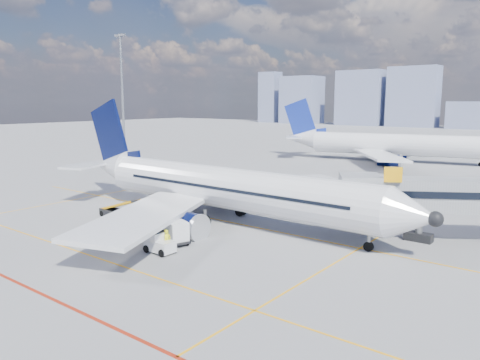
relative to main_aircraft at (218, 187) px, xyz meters
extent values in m
plane|color=gray|center=(0.61, -7.98, -3.22)|extent=(420.00, 420.00, 0.00)
cube|color=#F6A40C|center=(0.61, 0.02, -3.21)|extent=(60.00, 0.18, 0.01)
cube|color=#F6A40C|center=(0.61, -13.98, -3.21)|extent=(80.00, 0.15, 0.01)
cube|color=#F6A40C|center=(14.61, -5.98, -3.21)|extent=(0.15, 28.00, 0.01)
cube|color=#F6A40C|center=(-19.39, 0.02, -3.21)|extent=(0.15, 30.00, 0.01)
cube|color=maroon|center=(0.61, -19.98, -3.21)|extent=(90.00, 0.25, 0.01)
cube|color=gray|center=(13.31, 2.52, 0.68)|extent=(4.49, 4.56, 3.00)
cube|color=black|center=(17.61, 4.82, -2.87)|extent=(2.20, 1.00, 0.70)
cylinder|color=gray|center=(17.61, 4.82, -1.52)|extent=(0.56, 0.56, 2.70)
cube|color=#F6A40C|center=(16.11, 2.32, 2.48)|extent=(1.26, 0.82, 1.20)
cylinder|color=gray|center=(-54.39, 32.02, 9.28)|extent=(0.56, 0.56, 25.00)
cube|color=gray|center=(-54.39, 32.02, 21.98)|extent=(3.20, 0.40, 0.50)
cube|color=#BABCC2|center=(-55.59, 31.77, 21.98)|extent=(0.60, 0.15, 0.35)
cube|color=#BABCC2|center=(-54.39, 31.77, 21.98)|extent=(0.60, 0.15, 0.35)
cube|color=#BABCC2|center=(-53.19, 31.77, 21.98)|extent=(0.60, 0.15, 0.35)
cube|color=#767FA3|center=(-117.74, 182.02, 10.33)|extent=(10.57, 8.05, 27.10)
cube|color=#767FA3|center=(-97.71, 182.02, 8.88)|extent=(19.01, 14.93, 24.21)
cube|color=#767FA3|center=(-65.12, 182.02, 9.76)|extent=(21.78, 11.69, 25.97)
cube|color=#767FA3|center=(-40.31, 182.02, 10.18)|extent=(21.70, 9.46, 26.80)
cube|color=#767FA3|center=(-15.04, 182.02, 2.46)|extent=(18.86, 13.63, 11.36)
cylinder|color=silver|center=(1.77, -0.03, 0.08)|extent=(30.43, 4.46, 3.95)
cone|color=silver|center=(18.77, -0.32, 0.08)|extent=(3.71, 4.01, 3.95)
sphere|color=black|center=(20.19, -0.34, 0.08)|extent=(1.13, 1.13, 1.11)
cone|color=silver|center=(-16.66, 0.28, 0.64)|extent=(6.54, 4.06, 3.95)
cube|color=black|center=(17.45, -0.29, 0.64)|extent=(1.54, 1.54, 0.46)
cube|color=silver|center=(0.40, 9.11, -1.01)|extent=(11.83, 17.37, 0.58)
cube|color=silver|center=(0.09, -9.11, -1.01)|extent=(11.39, 17.44, 0.58)
cylinder|color=#070E38|center=(1.36, 5.85, -2.27)|extent=(3.68, 2.39, 2.33)
cylinder|color=#070E38|center=(1.16, -5.89, -2.27)|extent=(3.68, 2.39, 2.33)
cylinder|color=#BABCC2|center=(3.28, 5.82, -2.27)|extent=(0.39, 2.39, 2.39)
cylinder|color=#BABCC2|center=(3.08, -5.92, -2.27)|extent=(0.39, 2.39, 2.39)
cube|color=#070E38|center=(-16.66, 0.28, 4.13)|extent=(6.94, 0.44, 8.63)
cube|color=#070E38|center=(-14.23, 0.24, 1.70)|extent=(5.72, 0.40, 2.18)
cube|color=silver|center=(-17.01, 3.53, 0.99)|extent=(5.01, 6.40, 0.22)
cube|color=silver|center=(-17.12, -2.95, 0.99)|extent=(4.87, 6.38, 0.22)
cylinder|color=gray|center=(15.43, -0.26, -2.32)|extent=(0.28, 0.28, 1.80)
cylinder|color=black|center=(15.43, -0.26, -2.84)|extent=(0.76, 0.29, 0.76)
cylinder|color=gray|center=(0.80, 2.62, -2.42)|extent=(0.33, 0.33, 1.60)
cylinder|color=black|center=(0.80, 2.62, -2.72)|extent=(1.01, 0.67, 1.00)
cylinder|color=gray|center=(0.71, -2.64, -2.42)|extent=(0.33, 0.33, 1.60)
cylinder|color=black|center=(0.71, -2.64, -2.72)|extent=(1.01, 0.67, 1.00)
cube|color=black|center=(2.30, 1.92, 0.38)|extent=(24.90, 0.52, 0.26)
cube|color=black|center=(2.24, -1.99, 0.38)|extent=(24.90, 0.52, 0.26)
cylinder|color=silver|center=(-1.81, 54.48, 0.08)|extent=(31.82, 10.69, 4.12)
cone|color=silver|center=(-20.59, 50.43, 0.66)|extent=(7.47, 5.45, 4.12)
cube|color=silver|center=(-5.36, 63.43, -1.05)|extent=(8.96, 18.17, 0.61)
cube|color=silver|center=(-1.35, 44.86, -1.05)|extent=(14.72, 17.31, 0.61)
cylinder|color=#070E38|center=(-3.61, 60.35, -2.37)|extent=(4.23, 3.17, 2.43)
cylinder|color=#070E38|center=(-1.03, 48.38, -2.37)|extent=(4.23, 3.17, 2.43)
cylinder|color=#BABCC2|center=(-1.65, 60.77, -2.37)|extent=(0.89, 2.51, 2.49)
cylinder|color=#BABCC2|center=(0.93, 48.80, -2.37)|extent=(0.89, 2.51, 2.49)
cube|color=navy|center=(-20.59, 50.43, 4.30)|extent=(7.14, 1.85, 9.00)
cube|color=navy|center=(-18.11, 50.96, 1.77)|extent=(5.89, 1.56, 2.27)
cube|color=silver|center=(-21.71, 53.64, 1.03)|extent=(4.13, 6.37, 0.23)
cube|color=silver|center=(-20.29, 47.04, 1.03)|extent=(5.94, 6.67, 0.23)
cylinder|color=black|center=(-3.42, 56.94, -2.72)|extent=(1.11, 0.85, 1.00)
cylinder|color=black|center=(-2.26, 51.57, -2.72)|extent=(1.11, 0.85, 1.00)
cylinder|color=black|center=(12.12, 57.48, -2.84)|extent=(0.80, 0.43, 0.76)
cube|color=silver|center=(3.08, -10.34, -2.64)|extent=(2.33, 1.27, 0.85)
cube|color=silver|center=(2.66, -10.34, -2.00)|extent=(1.06, 1.22, 0.63)
cube|color=black|center=(2.66, -10.34, -1.79)|extent=(0.95, 1.16, 0.37)
cylinder|color=black|center=(2.23, -10.92, -2.92)|extent=(0.59, 0.23, 0.59)
cylinder|color=black|center=(2.24, -9.76, -2.92)|extent=(0.59, 0.23, 0.59)
cylinder|color=black|center=(3.93, -10.93, -2.92)|extent=(0.59, 0.23, 0.59)
cylinder|color=black|center=(3.93, -9.76, -2.92)|extent=(0.59, 0.23, 0.59)
cube|color=black|center=(1.91, -7.85, -2.91)|extent=(3.81, 2.66, 0.17)
cube|color=silver|center=(1.09, -7.55, -2.06)|extent=(1.91, 1.88, 1.50)
cube|color=silver|center=(2.73, -8.15, -2.06)|extent=(1.91, 1.88, 1.50)
cylinder|color=black|center=(0.40, -8.02, -3.06)|extent=(0.34, 0.23, 0.31)
cylinder|color=black|center=(0.87, -6.75, -3.06)|extent=(0.34, 0.23, 0.31)
cylinder|color=black|center=(2.95, -8.96, -3.06)|extent=(0.34, 0.23, 0.31)
cylinder|color=black|center=(3.42, -7.68, -3.06)|extent=(0.34, 0.23, 0.31)
cube|color=black|center=(-8.45, -5.58, -2.79)|extent=(4.16, 1.91, 0.67)
cube|color=black|center=(-7.70, -5.68, -1.79)|extent=(5.80, 1.65, 1.76)
cube|color=#F6A40C|center=(-7.63, -5.15, -1.79)|extent=(5.72, 0.78, 1.83)
cube|color=#F6A40C|center=(-7.76, -6.20, -1.79)|extent=(5.72, 0.78, 1.83)
cylinder|color=black|center=(-10.05, -6.06, -2.93)|extent=(0.60, 0.30, 0.57)
cylinder|color=black|center=(-9.89, -4.73, -2.93)|extent=(0.60, 0.30, 0.57)
cylinder|color=black|center=(-7.02, -6.43, -2.93)|extent=(0.60, 0.30, 0.57)
cylinder|color=black|center=(-6.86, -5.11, -2.93)|extent=(0.60, 0.30, 0.57)
imported|color=yellow|center=(3.44, -9.92, -2.33)|extent=(0.43, 0.65, 1.79)
camera|label=1|loc=(28.79, -33.55, 8.14)|focal=35.00mm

